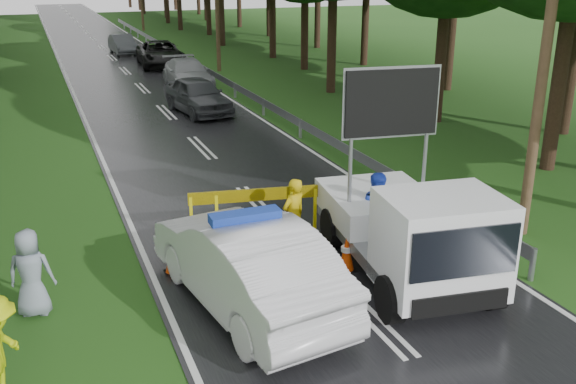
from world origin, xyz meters
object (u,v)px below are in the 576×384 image
police_sedan (246,264)px  queue_car_third (160,54)px  barrier (254,202)px  queue_car_second (188,74)px  queue_car_fourth (123,44)px  civilian (379,214)px  work_truck (411,229)px  queue_car_first (198,95)px  officer (294,216)px

police_sedan → queue_car_third: police_sedan is taller
barrier → queue_car_second: (3.05, 19.43, -0.22)m
queue_car_second → queue_car_fourth: 14.51m
civilian → queue_car_third: 28.76m
police_sedan → work_truck: size_ratio=1.02×
police_sedan → queue_car_first: size_ratio=1.22×
queue_car_first → police_sedan: bearing=-108.4°
work_truck → officer: work_truck is taller
police_sedan → officer: (1.68, 1.84, -0.00)m
work_truck → civilian: bearing=96.1°
work_truck → officer: bearing=136.8°
civilian → queue_car_first: size_ratio=0.42×
barrier → officer: (0.56, -1.00, -0.07)m
officer → queue_car_first: bearing=-118.9°
police_sedan → civilian: size_ratio=2.92×
civilian → queue_car_fourth: bearing=88.8°
work_truck → queue_car_first: size_ratio=1.20×
police_sedan → officer: 2.49m
work_truck → queue_car_first: work_truck is taller
officer → queue_car_fourth: officer is taller
police_sedan → barrier: (1.12, 2.83, 0.07)m
work_truck → queue_car_second: 22.49m
police_sedan → queue_car_fourth: size_ratio=1.34×
work_truck → barrier: bearing=133.8°
queue_car_first → queue_car_second: size_ratio=0.90×
officer → queue_car_third: bearing=-118.2°
queue_car_second → queue_car_third: size_ratio=0.89×
civilian → queue_car_fourth: size_ratio=0.46×
police_sedan → queue_car_second: police_sedan is taller
queue_car_third → officer: bearing=-91.6°
police_sedan → queue_car_second: bearing=-109.2°
barrier → queue_car_second: size_ratio=0.60×
civilian → queue_car_fourth: 35.60m
barrier → civilian: size_ratio=1.59×
police_sedan → queue_car_second: size_ratio=1.10×
officer → queue_car_third: (2.58, 28.04, -0.09)m
officer → barrier: bearing=-83.4°
queue_car_second → queue_car_fourth: size_ratio=1.22×
barrier → queue_car_fourth: queue_car_fourth is taller
barrier → officer: officer is taller
barrier → queue_car_second: queue_car_second is taller
queue_car_second → queue_car_first: bearing=-98.0°
officer → queue_car_first: officer is taller
officer → queue_car_third: size_ratio=0.31×
queue_car_third → queue_car_fourth: (-1.32, 6.86, -0.10)m
police_sedan → civilian: (3.38, 1.13, 0.06)m
civilian → queue_car_third: bearing=86.3°
work_truck → police_sedan: bearing=-175.9°
work_truck → barrier: 3.77m
queue_car_fourth → queue_car_first: bearing=-91.9°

